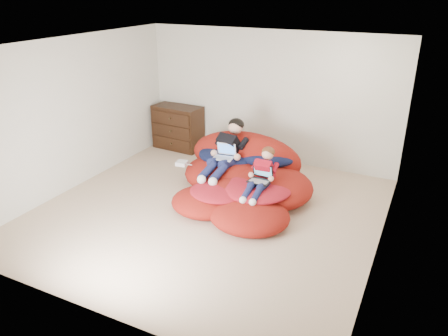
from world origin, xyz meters
TOP-DOWN VIEW (x-y plane):
  - room_shell at (0.00, 0.00)m, footprint 5.10×5.10m
  - dresser at (-1.90, 2.23)m, footprint 1.05×0.60m
  - beanbag_pile at (0.21, 0.86)m, footprint 2.41×2.47m
  - cream_pillow at (-0.32, 1.57)m, footprint 0.45×0.28m
  - older_boy at (-0.13, 0.95)m, footprint 0.43×1.27m
  - younger_boy at (0.69, 0.48)m, footprint 0.28×0.93m
  - laptop_white at (-0.13, 0.84)m, footprint 0.34×0.32m
  - laptop_black at (0.69, 0.43)m, footprint 0.34×0.31m
  - power_adapter at (-0.84, 0.64)m, footprint 0.20×0.20m

SIDE VIEW (x-z plane):
  - room_shell at x=0.00m, z-range -1.17..1.60m
  - beanbag_pile at x=0.21m, z-range -0.19..0.74m
  - power_adapter at x=-0.84m, z-range 0.39..0.45m
  - dresser at x=-1.90m, z-range 0.00..0.91m
  - laptop_black at x=0.69m, z-range 0.44..0.68m
  - younger_boy at x=0.69m, z-range 0.29..0.92m
  - cream_pillow at x=-0.32m, z-range 0.48..0.76m
  - laptop_white at x=-0.13m, z-range 0.52..0.76m
  - older_boy at x=-0.13m, z-range 0.31..1.10m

